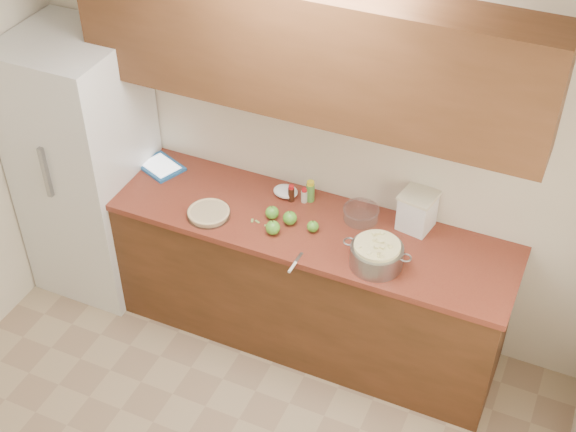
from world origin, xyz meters
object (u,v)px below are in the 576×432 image
at_px(colander, 377,255).
at_px(flour_canister, 417,210).
at_px(tablet, 161,167).
at_px(pie, 209,213).

bearing_deg(colander, flour_canister, 75.60).
xyz_separation_m(colander, flour_canister, (0.10, 0.40, 0.05)).
bearing_deg(tablet, flour_canister, 25.79).
bearing_deg(flour_canister, pie, -160.48).
height_order(pie, tablet, pie).
bearing_deg(flour_canister, colander, -104.40).
xyz_separation_m(pie, flour_canister, (1.14, 0.40, 0.10)).
bearing_deg(colander, pie, -179.75).
height_order(colander, tablet, colander).
xyz_separation_m(flour_canister, tablet, (-1.65, -0.10, -0.11)).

